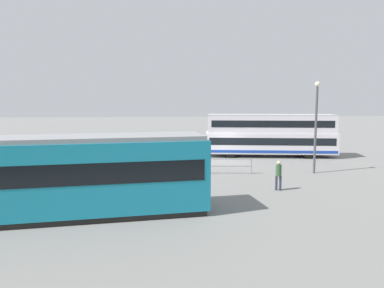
# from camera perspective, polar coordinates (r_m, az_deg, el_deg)

# --- Properties ---
(ground_plane) EXTENTS (160.00, 160.00, 0.00)m
(ground_plane) POSITION_cam_1_polar(r_m,az_deg,el_deg) (30.23, 5.11, -2.77)
(ground_plane) COLOR gray
(double_decker_bus) EXTENTS (11.73, 4.26, 3.79)m
(double_decker_bus) POSITION_cam_1_polar(r_m,az_deg,el_deg) (33.40, 12.16, 1.41)
(double_decker_bus) COLOR silver
(double_decker_bus) RESTS_ON ground
(tram_yellow) EXTENTS (14.51, 4.43, 3.54)m
(tram_yellow) POSITION_cam_1_polar(r_m,az_deg,el_deg) (16.84, -22.60, -4.74)
(tram_yellow) COLOR teal
(tram_yellow) RESTS_ON ground
(pedestrian_near_railing) EXTENTS (0.41, 0.41, 1.66)m
(pedestrian_near_railing) POSITION_cam_1_polar(r_m,az_deg,el_deg) (24.61, -1.11, -2.73)
(pedestrian_near_railing) COLOR #33384C
(pedestrian_near_railing) RESTS_ON ground
(pedestrian_crossing) EXTENTS (0.42, 0.42, 1.69)m
(pedestrian_crossing) POSITION_cam_1_polar(r_m,az_deg,el_deg) (21.08, 13.44, -4.51)
(pedestrian_crossing) COLOR #33384C
(pedestrian_crossing) RESTS_ON ground
(pedestrian_railing) EXTENTS (6.10, 0.66, 1.08)m
(pedestrian_railing) POSITION_cam_1_polar(r_m,az_deg,el_deg) (25.05, 2.40, -3.08)
(pedestrian_railing) COLOR gray
(pedestrian_railing) RESTS_ON ground
(info_sign) EXTENTS (1.27, 0.26, 2.25)m
(info_sign) POSITION_cam_1_polar(r_m,az_deg,el_deg) (25.72, -10.98, -1.01)
(info_sign) COLOR slate
(info_sign) RESTS_ON ground
(street_lamp) EXTENTS (0.36, 0.36, 6.33)m
(street_lamp) POSITION_cam_1_polar(r_m,az_deg,el_deg) (26.39, 18.90, 3.63)
(street_lamp) COLOR #4C4C51
(street_lamp) RESTS_ON ground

